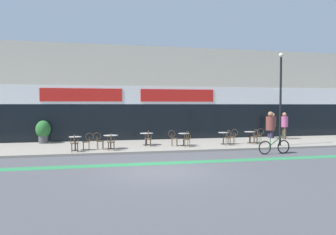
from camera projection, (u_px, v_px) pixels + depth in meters
ground_plane at (162, 172)px, 12.15m from camera, size 120.00×120.00×0.00m
sidewalk_slab at (137, 146)px, 19.21m from camera, size 40.00×5.50×0.12m
storefront_facade at (128, 95)px, 23.69m from camera, size 40.00×4.06×6.43m
bike_lane_stripe at (154, 164)px, 13.76m from camera, size 36.00×0.70×0.01m
bistro_table_0 at (75, 141)px, 16.88m from camera, size 0.62×0.62×0.72m
bistro_table_1 at (111, 139)px, 17.44m from camera, size 0.76×0.76×0.74m
bistro_table_2 at (147, 136)px, 19.14m from camera, size 0.76×0.76×0.70m
bistro_table_3 at (184, 137)px, 18.86m from camera, size 0.65×0.65×0.72m
bistro_table_4 at (223, 136)px, 19.57m from camera, size 0.62×0.62×0.71m
bistro_table_5 at (250, 135)px, 20.13m from camera, size 0.67×0.67×0.71m
cafe_chair_0_near at (74, 142)px, 16.27m from camera, size 0.40×0.58×0.90m
cafe_chair_0_side at (88, 140)px, 17.01m from camera, size 0.58×0.41×0.90m
cafe_chair_1_near at (111, 141)px, 16.83m from camera, size 0.45×0.60×0.90m
cafe_chair_1_side at (99, 140)px, 17.30m from camera, size 0.60×0.45×0.90m
cafe_chair_2_near at (148, 137)px, 18.53m from camera, size 0.42×0.59×0.90m
cafe_chair_3_near at (187, 138)px, 18.25m from camera, size 0.44×0.59×0.90m
cafe_chair_3_side at (173, 137)px, 18.72m from camera, size 0.58×0.41×0.90m
cafe_chair_4_near at (228, 137)px, 18.96m from camera, size 0.45×0.60×0.90m
cafe_chair_4_side at (233, 135)px, 19.69m from camera, size 0.59×0.44×0.90m
cafe_chair_5_near at (255, 136)px, 19.52m from camera, size 0.45×0.60×0.90m
cafe_chair_5_side at (259, 135)px, 20.26m from camera, size 0.59×0.43×0.90m
planter_pot at (43, 131)px, 20.04m from camera, size 0.89×0.89×1.40m
lamp_post at (281, 92)px, 18.76m from camera, size 0.26×0.26×5.33m
cyclist_0 at (271, 130)px, 16.38m from camera, size 1.77×0.51×2.14m
pedestrian_near_end at (284, 123)px, 22.43m from camera, size 0.52×0.52×1.83m
pedestrian_far_end at (273, 123)px, 23.23m from camera, size 0.57×0.57×1.78m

